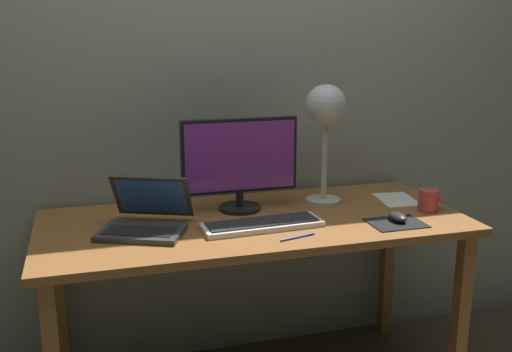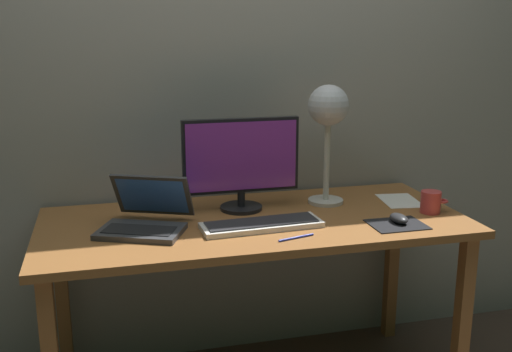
{
  "view_description": "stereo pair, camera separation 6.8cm",
  "coord_description": "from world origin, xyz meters",
  "px_view_note": "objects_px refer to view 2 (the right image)",
  "views": [
    {
      "loc": [
        -0.6,
        -2.07,
        1.45
      ],
      "look_at": [
        -0.01,
        -0.05,
        0.92
      ],
      "focal_mm": 41.96,
      "sensor_mm": 36.0,
      "label": 1
    },
    {
      "loc": [
        -0.53,
        -2.09,
        1.45
      ],
      "look_at": [
        -0.01,
        -0.05,
        0.92
      ],
      "focal_mm": 41.96,
      "sensor_mm": 36.0,
      "label": 2
    }
  ],
  "objects_px": {
    "keyboard_main": "(262,224)",
    "laptop": "(146,214)",
    "desk_lamp": "(328,114)",
    "pen": "(296,238)",
    "mouse": "(399,218)",
    "coffee_mug": "(431,202)",
    "monitor": "(241,160)"
  },
  "relations": [
    {
      "from": "laptop",
      "to": "pen",
      "type": "bearing_deg",
      "value": -26.18
    },
    {
      "from": "coffee_mug",
      "to": "laptop",
      "type": "bearing_deg",
      "value": 175.39
    },
    {
      "from": "monitor",
      "to": "keyboard_main",
      "type": "distance_m",
      "value": 0.3
    },
    {
      "from": "desk_lamp",
      "to": "pen",
      "type": "bearing_deg",
      "value": -123.52
    },
    {
      "from": "laptop",
      "to": "coffee_mug",
      "type": "bearing_deg",
      "value": -4.61
    },
    {
      "from": "laptop",
      "to": "desk_lamp",
      "type": "bearing_deg",
      "value": 10.73
    },
    {
      "from": "coffee_mug",
      "to": "keyboard_main",
      "type": "bearing_deg",
      "value": -179.06
    },
    {
      "from": "keyboard_main",
      "to": "laptop",
      "type": "bearing_deg",
      "value": 166.25
    },
    {
      "from": "coffee_mug",
      "to": "mouse",
      "type": "bearing_deg",
      "value": -153.83
    },
    {
      "from": "mouse",
      "to": "laptop",
      "type": "bearing_deg",
      "value": 168.88
    },
    {
      "from": "desk_lamp",
      "to": "coffee_mug",
      "type": "xyz_separation_m",
      "value": [
        0.35,
        -0.23,
        -0.33
      ]
    },
    {
      "from": "keyboard_main",
      "to": "coffee_mug",
      "type": "bearing_deg",
      "value": 0.94
    },
    {
      "from": "monitor",
      "to": "keyboard_main",
      "type": "height_order",
      "value": "monitor"
    },
    {
      "from": "keyboard_main",
      "to": "pen",
      "type": "height_order",
      "value": "keyboard_main"
    },
    {
      "from": "laptop",
      "to": "mouse",
      "type": "height_order",
      "value": "laptop"
    },
    {
      "from": "monitor",
      "to": "coffee_mug",
      "type": "relative_size",
      "value": 4.07
    },
    {
      "from": "monitor",
      "to": "coffee_mug",
      "type": "height_order",
      "value": "monitor"
    },
    {
      "from": "laptop",
      "to": "desk_lamp",
      "type": "xyz_separation_m",
      "value": [
        0.74,
        0.14,
        0.32
      ]
    },
    {
      "from": "desk_lamp",
      "to": "keyboard_main",
      "type": "bearing_deg",
      "value": -144.42
    },
    {
      "from": "laptop",
      "to": "keyboard_main",
      "type": "bearing_deg",
      "value": -13.75
    },
    {
      "from": "keyboard_main",
      "to": "pen",
      "type": "distance_m",
      "value": 0.16
    },
    {
      "from": "mouse",
      "to": "keyboard_main",
      "type": "bearing_deg",
      "value": 171.05
    },
    {
      "from": "monitor",
      "to": "laptop",
      "type": "relative_size",
      "value": 1.21
    },
    {
      "from": "mouse",
      "to": "desk_lamp",
      "type": "bearing_deg",
      "value": 117.62
    },
    {
      "from": "coffee_mug",
      "to": "pen",
      "type": "distance_m",
      "value": 0.62
    },
    {
      "from": "mouse",
      "to": "pen",
      "type": "xyz_separation_m",
      "value": [
        -0.42,
        -0.06,
        -0.02
      ]
    },
    {
      "from": "desk_lamp",
      "to": "coffee_mug",
      "type": "relative_size",
      "value": 4.3
    },
    {
      "from": "desk_lamp",
      "to": "mouse",
      "type": "relative_size",
      "value": 5.07
    },
    {
      "from": "monitor",
      "to": "keyboard_main",
      "type": "xyz_separation_m",
      "value": [
        0.02,
        -0.23,
        -0.19
      ]
    },
    {
      "from": "monitor",
      "to": "laptop",
      "type": "bearing_deg",
      "value": -160.56
    },
    {
      "from": "monitor",
      "to": "laptop",
      "type": "height_order",
      "value": "monitor"
    },
    {
      "from": "laptop",
      "to": "mouse",
      "type": "distance_m",
      "value": 0.93
    }
  ]
}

